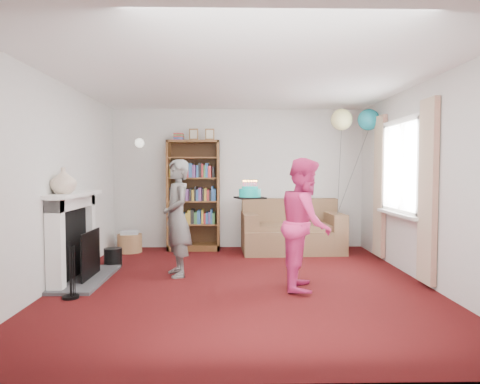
{
  "coord_description": "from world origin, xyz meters",
  "views": [
    {
      "loc": [
        -0.14,
        -5.24,
        1.41
      ],
      "look_at": [
        -0.02,
        0.6,
        1.1
      ],
      "focal_mm": 32.0,
      "sensor_mm": 36.0,
      "label": 1
    }
  ],
  "objects_px": {
    "sofa": "(291,232)",
    "birthday_cake": "(250,193)",
    "person_striped": "(177,218)",
    "person_magenta": "(305,223)",
    "bookcase": "(194,196)"
  },
  "relations": [
    {
      "from": "sofa",
      "to": "birthday_cake",
      "type": "xyz_separation_m",
      "value": [
        -0.81,
        -2.1,
        0.79
      ]
    },
    {
      "from": "person_striped",
      "to": "person_magenta",
      "type": "xyz_separation_m",
      "value": [
        1.59,
        -0.64,
        0.0
      ]
    },
    {
      "from": "bookcase",
      "to": "person_striped",
      "type": "relative_size",
      "value": 1.38
    },
    {
      "from": "person_magenta",
      "to": "birthday_cake",
      "type": "distance_m",
      "value": 0.77
    },
    {
      "from": "person_magenta",
      "to": "birthday_cake",
      "type": "xyz_separation_m",
      "value": [
        -0.65,
        0.2,
        0.35
      ]
    },
    {
      "from": "bookcase",
      "to": "birthday_cake",
      "type": "distance_m",
      "value": 2.5
    },
    {
      "from": "bookcase",
      "to": "person_magenta",
      "type": "height_order",
      "value": "bookcase"
    },
    {
      "from": "bookcase",
      "to": "person_striped",
      "type": "bearing_deg",
      "value": -91.76
    },
    {
      "from": "birthday_cake",
      "to": "bookcase",
      "type": "bearing_deg",
      "value": 110.82
    },
    {
      "from": "person_striped",
      "to": "birthday_cake",
      "type": "xyz_separation_m",
      "value": [
        0.94,
        -0.44,
        0.35
      ]
    },
    {
      "from": "sofa",
      "to": "birthday_cake",
      "type": "distance_m",
      "value": 2.39
    },
    {
      "from": "bookcase",
      "to": "birthday_cake",
      "type": "bearing_deg",
      "value": -69.18
    },
    {
      "from": "bookcase",
      "to": "sofa",
      "type": "xyz_separation_m",
      "value": [
        1.7,
        -0.23,
        -0.6
      ]
    },
    {
      "from": "sofa",
      "to": "person_magenta",
      "type": "xyz_separation_m",
      "value": [
        -0.16,
        -2.3,
        0.44
      ]
    },
    {
      "from": "birthday_cake",
      "to": "person_magenta",
      "type": "bearing_deg",
      "value": -17.43
    }
  ]
}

